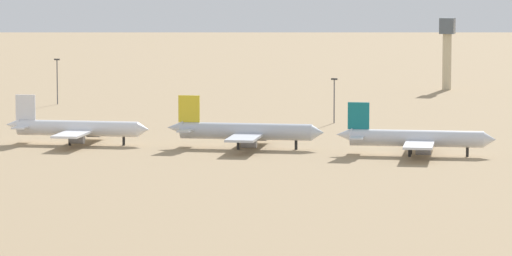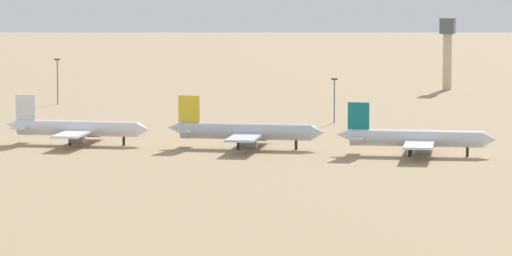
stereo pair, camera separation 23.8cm
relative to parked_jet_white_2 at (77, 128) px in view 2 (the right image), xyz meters
name	(u,v)px [view 2 (the right image)]	position (x,y,z in m)	size (l,w,h in m)	color
ground	(243,152)	(44.70, -3.95, -4.06)	(4000.00, 4000.00, 0.00)	#9E8460
parked_jet_white_2	(77,128)	(0.00, 0.00, 0.00)	(37.55, 31.73, 12.40)	white
parked_jet_yellow_3	(245,131)	(43.24, 2.81, 0.19)	(39.33, 33.27, 12.99)	silver
parked_jet_teal_4	(415,138)	(86.01, 0.32, 0.05)	(37.98, 32.16, 12.54)	silver
control_tower	(447,46)	(65.41, 190.70, 11.50)	(5.20, 5.20, 25.78)	#C6B793
light_pole_west	(57,78)	(-47.34, 100.45, 4.52)	(1.80, 0.50, 14.77)	#59595E
light_pole_east	(334,97)	(51.40, 67.60, 3.52)	(1.80, 0.50, 12.85)	#59595E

